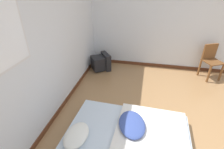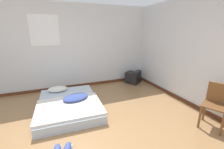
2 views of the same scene
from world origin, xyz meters
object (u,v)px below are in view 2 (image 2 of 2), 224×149
at_px(wooden_chair, 216,102).
at_px(mattress_bed, 69,104).
at_px(sneaker_pair, 63,149).
at_px(crt_tv, 133,77).

bearing_deg(wooden_chair, mattress_bed, 145.86).
bearing_deg(wooden_chair, sneaker_pair, 172.31).
bearing_deg(mattress_bed, wooden_chair, -34.14).
relative_size(crt_tv, wooden_chair, 0.72).
bearing_deg(mattress_bed, sneaker_pair, -100.44).
height_order(crt_tv, sneaker_pair, crt_tv).
bearing_deg(wooden_chair, crt_tv, 94.00).
distance_m(mattress_bed, crt_tv, 2.59).
height_order(mattress_bed, wooden_chair, wooden_chair).
relative_size(mattress_bed, sneaker_pair, 6.31).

